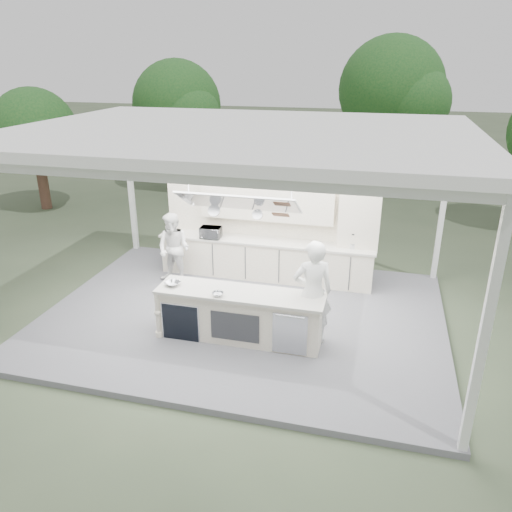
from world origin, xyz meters
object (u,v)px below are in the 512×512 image
(back_counter, at_px, (265,258))
(sous_chef, at_px, (174,249))
(demo_island, at_px, (239,315))
(head_chef, at_px, (312,293))

(back_counter, xyz_separation_m, sous_chef, (-1.97, -0.79, 0.35))
(demo_island, bearing_deg, back_counter, 93.63)
(sous_chef, bearing_deg, back_counter, 32.16)
(back_counter, distance_m, sous_chef, 2.15)
(demo_island, height_order, sous_chef, sous_chef)
(demo_island, xyz_separation_m, back_counter, (-0.18, 2.81, 0.00))
(head_chef, xyz_separation_m, sous_chef, (-3.45, 1.81, -0.16))
(back_counter, relative_size, head_chef, 2.56)
(head_chef, relative_size, sous_chef, 1.20)
(back_counter, bearing_deg, sous_chef, -158.06)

